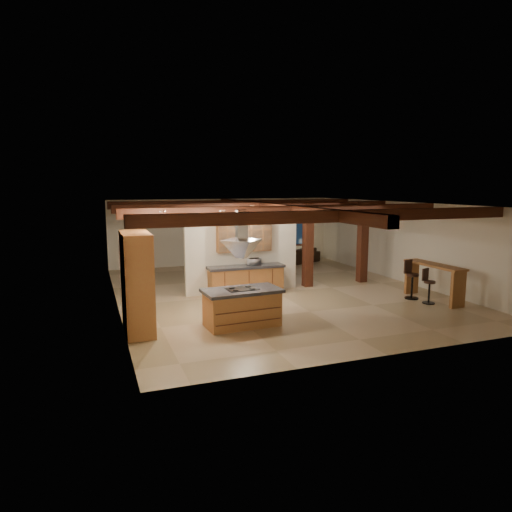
{
  "coord_description": "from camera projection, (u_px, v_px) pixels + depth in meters",
  "views": [
    {
      "loc": [
        -5.68,
        -13.51,
        3.48
      ],
      "look_at": [
        -0.51,
        0.5,
        1.17
      ],
      "focal_mm": 32.0,
      "sensor_mm": 36.0,
      "label": 1
    }
  ],
  "objects": [
    {
      "name": "room_walls",
      "position": [
        276.0,
        239.0,
        14.73
      ],
      "size": [
        12.0,
        12.0,
        12.0
      ],
      "color": "silver",
      "rests_on": "ground"
    },
    {
      "name": "kitchen_island",
      "position": [
        242.0,
        307.0,
        11.37
      ],
      "size": [
        1.97,
        1.13,
        0.95
      ],
      "color": "olive",
      "rests_on": "ground"
    },
    {
      "name": "dining_table",
      "position": [
        260.0,
        269.0,
        17.5
      ],
      "size": [
        1.87,
        1.06,
        0.65
      ],
      "primitive_type": "imported",
      "rotation": [
        0.0,
        0.0,
        0.02
      ],
      "color": "#431A10",
      "rests_on": "ground"
    },
    {
      "name": "back_windows",
      "position": [
        282.0,
        228.0,
        21.23
      ],
      "size": [
        2.7,
        0.07,
        1.7
      ],
      "color": "#35120D",
      "rests_on": "room_walls"
    },
    {
      "name": "bar_stool_b",
      "position": [
        411.0,
        279.0,
        14.11
      ],
      "size": [
        0.43,
        0.45,
        1.2
      ],
      "color": "black",
      "rests_on": "ground"
    },
    {
      "name": "table_lamp",
      "position": [
        310.0,
        243.0,
        21.3
      ],
      "size": [
        0.3,
        0.3,
        0.35
      ],
      "color": "black",
      "rests_on": "side_table"
    },
    {
      "name": "ground",
      "position": [
        276.0,
        292.0,
        15.0
      ],
      "size": [
        12.0,
        12.0,
        0.0
      ],
      "primitive_type": "plane",
      "color": "tan",
      "rests_on": "ground"
    },
    {
      "name": "framed_art",
      "position": [
        191.0,
        227.0,
        19.73
      ],
      "size": [
        0.65,
        0.05,
        0.85
      ],
      "color": "#35120D",
      "rests_on": "room_walls"
    },
    {
      "name": "partition_wall",
      "position": [
        242.0,
        259.0,
        14.96
      ],
      "size": [
        3.8,
        0.18,
        2.2
      ],
      "primitive_type": "cube",
      "color": "silver",
      "rests_on": "ground"
    },
    {
      "name": "back_counter",
      "position": [
        246.0,
        280.0,
        14.69
      ],
      "size": [
        2.5,
        0.66,
        0.94
      ],
      "color": "olive",
      "rests_on": "ground"
    },
    {
      "name": "dining_chairs",
      "position": [
        260.0,
        263.0,
        17.46
      ],
      "size": [
        2.08,
        2.08,
        1.08
      ],
      "color": "#35120D",
      "rests_on": "ground"
    },
    {
      "name": "side_table",
      "position": [
        310.0,
        255.0,
        21.38
      ],
      "size": [
        0.47,
        0.47,
        0.55
      ],
      "primitive_type": "cube",
      "rotation": [
        0.0,
        0.0,
        0.06
      ],
      "color": "#35120D",
      "rests_on": "ground"
    },
    {
      "name": "recessed_cans",
      "position": [
        216.0,
        209.0,
        11.91
      ],
      "size": [
        3.16,
        2.46,
        0.03
      ],
      "color": "silver",
      "rests_on": "room_walls"
    },
    {
      "name": "pantry_cabinet",
      "position": [
        137.0,
        283.0,
        10.81
      ],
      "size": [
        0.67,
        1.6,
        2.4
      ],
      "color": "olive",
      "rests_on": "ground"
    },
    {
      "name": "bar_counter",
      "position": [
        434.0,
        276.0,
        13.88
      ],
      "size": [
        0.6,
        2.16,
        1.13
      ],
      "color": "olive",
      "rests_on": "ground"
    },
    {
      "name": "microwave",
      "position": [
        254.0,
        262.0,
        14.7
      ],
      "size": [
        0.43,
        0.32,
        0.22
      ],
      "primitive_type": "imported",
      "rotation": [
        0.0,
        0.0,
        3.3
      ],
      "color": "#B3B4B8",
      "rests_on": "back_counter"
    },
    {
      "name": "bar_stool_a",
      "position": [
        428.0,
        286.0,
        13.54
      ],
      "size": [
        0.38,
        0.39,
        1.04
      ],
      "color": "black",
      "rests_on": "ground"
    },
    {
      "name": "upper_display_cabinet",
      "position": [
        244.0,
        237.0,
        14.67
      ],
      "size": [
        1.8,
        0.36,
        0.95
      ],
      "color": "olive",
      "rests_on": "partition_wall"
    },
    {
      "name": "ceiling_beams",
      "position": [
        276.0,
        208.0,
        14.58
      ],
      "size": [
        10.0,
        12.0,
        0.28
      ],
      "color": "#35120D",
      "rests_on": "room_walls"
    },
    {
      "name": "sofa",
      "position": [
        297.0,
        256.0,
        20.68
      ],
      "size": [
        2.45,
        1.71,
        0.67
      ],
      "primitive_type": "imported",
      "rotation": [
        0.0,
        0.0,
        3.54
      ],
      "color": "black",
      "rests_on": "ground"
    },
    {
      "name": "timber_posts",
      "position": [
        336.0,
        235.0,
        16.05
      ],
      "size": [
        2.5,
        0.3,
        2.9
      ],
      "color": "#35120D",
      "rests_on": "ground"
    },
    {
      "name": "range_hood",
      "position": [
        242.0,
        256.0,
        11.17
      ],
      "size": [
        1.1,
        1.1,
        1.4
      ],
      "color": "silver",
      "rests_on": "room_walls"
    }
  ]
}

